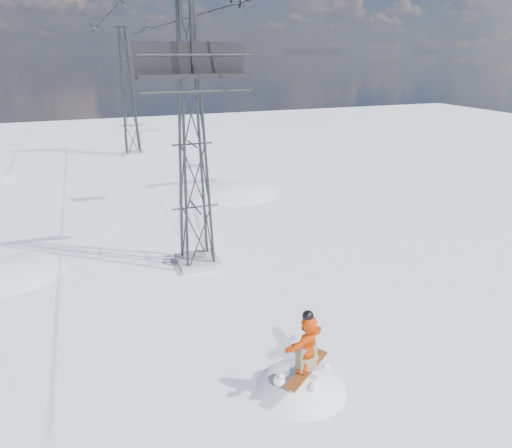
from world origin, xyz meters
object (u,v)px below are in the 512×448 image
object	(u,v)px
lift_tower_near	(192,145)
lift_tower_far	(128,95)
lift_chair_near	(193,63)
snowboarder_jump	(299,432)

from	to	relation	value
lift_tower_near	lift_tower_far	xyz separation A→B (m)	(0.00, 25.00, 0.00)
lift_tower_far	lift_chair_near	size ratio (longest dim) A/B	4.64
lift_tower_far	snowboarder_jump	bearing A→B (deg)	-88.64
snowboarder_jump	lift_chair_near	size ratio (longest dim) A/B	2.71
lift_tower_near	lift_chair_near	size ratio (longest dim) A/B	4.64
lift_tower_far	lift_tower_near	bearing A→B (deg)	-90.00
snowboarder_jump	lift_chair_near	xyz separation A→B (m)	(-3.00, -1.14, 10.51)
lift_tower_far	snowboarder_jump	xyz separation A→B (m)	(0.80, -34.01, -7.10)
lift_chair_near	snowboarder_jump	bearing A→B (deg)	20.76
lift_tower_far	snowboarder_jump	size ratio (longest dim) A/B	1.72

